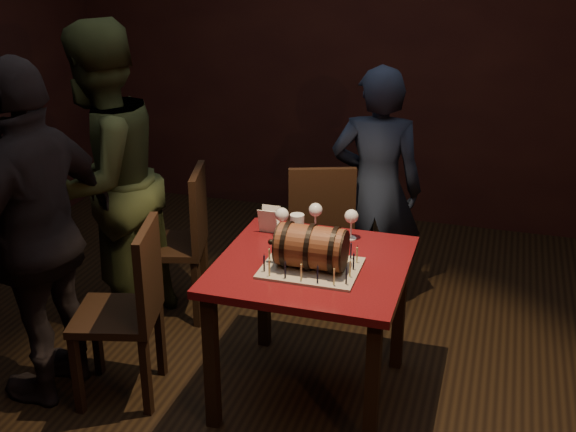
{
  "coord_description": "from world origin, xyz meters",
  "views": [
    {
      "loc": [
        0.97,
        -3.01,
        2.25
      ],
      "look_at": [
        0.03,
        0.05,
        0.95
      ],
      "focal_mm": 45.0,
      "sensor_mm": 36.0,
      "label": 1
    }
  ],
  "objects_px": {
    "wine_glass_right": "(351,218)",
    "chair_back": "(320,226)",
    "wine_glass_mid": "(316,211)",
    "pint_of_ale": "(297,229)",
    "chair_left_front": "(131,303)",
    "person_left_front": "(39,235)",
    "wine_glass_left": "(282,216)",
    "pub_table": "(312,282)",
    "person_left_rear": "(103,182)",
    "barrel_cake": "(311,247)",
    "chair_left_rear": "(183,235)",
    "person_back": "(376,190)"
  },
  "relations": [
    {
      "from": "person_left_rear",
      "to": "chair_left_front",
      "type": "bearing_deg",
      "value": 50.52
    },
    {
      "from": "chair_left_front",
      "to": "person_left_front",
      "type": "bearing_deg",
      "value": -170.87
    },
    {
      "from": "pint_of_ale",
      "to": "chair_left_front",
      "type": "xyz_separation_m",
      "value": [
        -0.71,
        -0.46,
        -0.3
      ]
    },
    {
      "from": "person_left_front",
      "to": "chair_back",
      "type": "bearing_deg",
      "value": 146.91
    },
    {
      "from": "chair_left_front",
      "to": "pub_table",
      "type": "bearing_deg",
      "value": 16.81
    },
    {
      "from": "wine_glass_right",
      "to": "person_left_rear",
      "type": "distance_m",
      "value": 1.44
    },
    {
      "from": "wine_glass_right",
      "to": "person_left_front",
      "type": "distance_m",
      "value": 1.53
    },
    {
      "from": "wine_glass_mid",
      "to": "barrel_cake",
      "type": "bearing_deg",
      "value": -77.54
    },
    {
      "from": "pint_of_ale",
      "to": "person_left_rear",
      "type": "height_order",
      "value": "person_left_rear"
    },
    {
      "from": "pub_table",
      "to": "person_left_front",
      "type": "height_order",
      "value": "person_left_front"
    },
    {
      "from": "pub_table",
      "to": "wine_glass_mid",
      "type": "xyz_separation_m",
      "value": [
        -0.08,
        0.35,
        0.23
      ]
    },
    {
      "from": "pub_table",
      "to": "person_left_rear",
      "type": "bearing_deg",
      "value": 165.01
    },
    {
      "from": "chair_left_rear",
      "to": "person_left_rear",
      "type": "xyz_separation_m",
      "value": [
        -0.37,
        -0.23,
        0.38
      ]
    },
    {
      "from": "wine_glass_left",
      "to": "chair_back",
      "type": "height_order",
      "value": "chair_back"
    },
    {
      "from": "wine_glass_right",
      "to": "person_left_front",
      "type": "bearing_deg",
      "value": -155.07
    },
    {
      "from": "person_back",
      "to": "person_left_front",
      "type": "height_order",
      "value": "person_left_front"
    },
    {
      "from": "wine_glass_left",
      "to": "chair_back",
      "type": "relative_size",
      "value": 0.17
    },
    {
      "from": "wine_glass_mid",
      "to": "chair_back",
      "type": "bearing_deg",
      "value": 102.06
    },
    {
      "from": "barrel_cake",
      "to": "chair_left_rear",
      "type": "distance_m",
      "value": 1.23
    },
    {
      "from": "pint_of_ale",
      "to": "chair_left_front",
      "type": "relative_size",
      "value": 0.16
    },
    {
      "from": "wine_glass_right",
      "to": "person_back",
      "type": "relative_size",
      "value": 0.11
    },
    {
      "from": "chair_back",
      "to": "chair_left_front",
      "type": "xyz_separation_m",
      "value": [
        -0.64,
        -1.22,
        0.0
      ]
    },
    {
      "from": "wine_glass_left",
      "to": "person_left_rear",
      "type": "bearing_deg",
      "value": 174.02
    },
    {
      "from": "chair_left_rear",
      "to": "chair_left_front",
      "type": "bearing_deg",
      "value": -82.66
    },
    {
      "from": "pub_table",
      "to": "chair_back",
      "type": "distance_m",
      "value": 0.99
    },
    {
      "from": "wine_glass_mid",
      "to": "pint_of_ale",
      "type": "distance_m",
      "value": 0.17
    },
    {
      "from": "chair_back",
      "to": "chair_left_rear",
      "type": "height_order",
      "value": "same"
    },
    {
      "from": "pub_table",
      "to": "wine_glass_mid",
      "type": "relative_size",
      "value": 5.59
    },
    {
      "from": "person_left_rear",
      "to": "person_left_front",
      "type": "relative_size",
      "value": 1.04
    },
    {
      "from": "pub_table",
      "to": "person_back",
      "type": "xyz_separation_m",
      "value": [
        0.11,
        1.06,
        0.12
      ]
    },
    {
      "from": "wine_glass_mid",
      "to": "person_left_rear",
      "type": "height_order",
      "value": "person_left_rear"
    },
    {
      "from": "wine_glass_left",
      "to": "chair_back",
      "type": "bearing_deg",
      "value": 88.55
    },
    {
      "from": "wine_glass_left",
      "to": "pint_of_ale",
      "type": "relative_size",
      "value": 1.07
    },
    {
      "from": "chair_left_rear",
      "to": "person_left_rear",
      "type": "height_order",
      "value": "person_left_rear"
    },
    {
      "from": "chair_left_rear",
      "to": "person_left_front",
      "type": "distance_m",
      "value": 1.02
    },
    {
      "from": "wine_glass_right",
      "to": "chair_back",
      "type": "xyz_separation_m",
      "value": [
        -0.33,
        0.64,
        -0.35
      ]
    },
    {
      "from": "chair_left_front",
      "to": "person_left_front",
      "type": "height_order",
      "value": "person_left_front"
    },
    {
      "from": "chair_left_front",
      "to": "person_left_rear",
      "type": "bearing_deg",
      "value": 127.96
    },
    {
      "from": "chair_left_front",
      "to": "person_left_rear",
      "type": "height_order",
      "value": "person_left_rear"
    },
    {
      "from": "pint_of_ale",
      "to": "person_back",
      "type": "relative_size",
      "value": 0.1
    },
    {
      "from": "person_left_rear",
      "to": "person_left_front",
      "type": "bearing_deg",
      "value": 17.05
    },
    {
      "from": "wine_glass_mid",
      "to": "person_left_rear",
      "type": "bearing_deg",
      "value": 179.97
    },
    {
      "from": "wine_glass_left",
      "to": "wine_glass_mid",
      "type": "distance_m",
      "value": 0.19
    },
    {
      "from": "chair_back",
      "to": "chair_left_front",
      "type": "distance_m",
      "value": 1.37
    },
    {
      "from": "chair_left_rear",
      "to": "barrel_cake",
      "type": "bearing_deg",
      "value": -34.34
    },
    {
      "from": "pub_table",
      "to": "chair_left_rear",
      "type": "relative_size",
      "value": 0.97
    },
    {
      "from": "pub_table",
      "to": "barrel_cake",
      "type": "height_order",
      "value": "barrel_cake"
    },
    {
      "from": "wine_glass_right",
      "to": "chair_left_rear",
      "type": "distance_m",
      "value": 1.16
    },
    {
      "from": "pub_table",
      "to": "person_back",
      "type": "height_order",
      "value": "person_back"
    },
    {
      "from": "person_back",
      "to": "person_left_front",
      "type": "bearing_deg",
      "value": 39.05
    }
  ]
}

